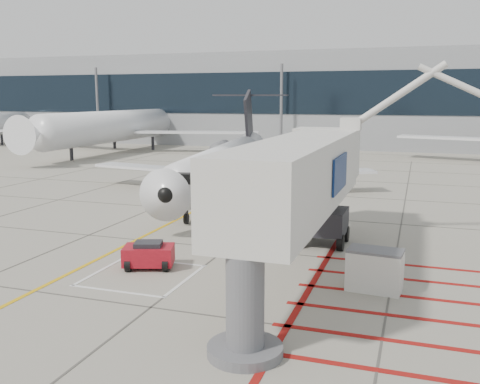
% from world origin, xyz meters
% --- Properties ---
extents(ground_plane, '(260.00, 260.00, 0.00)m').
position_xyz_m(ground_plane, '(0.00, 0.00, 0.00)').
color(ground_plane, '#9C9887').
rests_on(ground_plane, ground).
extents(regional_jet, '(27.78, 33.11, 7.90)m').
position_xyz_m(regional_jet, '(-5.05, 15.18, 3.95)').
color(regional_jet, white).
rests_on(regional_jet, ground_plane).
extents(jet_bridge, '(9.20, 19.22, 7.66)m').
position_xyz_m(jet_bridge, '(4.34, 0.24, 3.83)').
color(jet_bridge, silver).
rests_on(jet_bridge, ground_plane).
extents(pushback_tug, '(2.46, 1.95, 1.25)m').
position_xyz_m(pushback_tug, '(-2.20, -0.00, 0.62)').
color(pushback_tug, '#A30F1D').
rests_on(pushback_tug, ground_plane).
extents(baggage_cart, '(1.92, 1.54, 1.05)m').
position_xyz_m(baggage_cart, '(1.64, 5.12, 0.53)').
color(baggage_cart, slate).
rests_on(baggage_cart, ground_plane).
extents(ground_power_unit, '(2.16, 1.39, 1.63)m').
position_xyz_m(ground_power_unit, '(7.40, 0.34, 0.81)').
color(ground_power_unit, silver).
rests_on(ground_power_unit, ground_plane).
extents(cone_nose, '(0.32, 0.32, 0.44)m').
position_xyz_m(cone_nose, '(-0.79, 3.19, 0.22)').
color(cone_nose, orange).
rests_on(cone_nose, ground_plane).
extents(cone_side, '(0.39, 0.39, 0.55)m').
position_xyz_m(cone_side, '(1.17, 8.98, 0.27)').
color(cone_side, '#FA420D').
rests_on(cone_side, ground_plane).
extents(terminal_building, '(180.00, 28.00, 14.00)m').
position_xyz_m(terminal_building, '(10.00, 70.00, 7.00)').
color(terminal_building, gray).
rests_on(terminal_building, ground_plane).
extents(terminal_glass_band, '(180.00, 0.10, 6.00)m').
position_xyz_m(terminal_glass_band, '(10.00, 55.95, 8.00)').
color(terminal_glass_band, black).
rests_on(terminal_glass_band, ground_plane).
extents(bg_aircraft_b, '(37.50, 41.67, 12.50)m').
position_xyz_m(bg_aircraft_b, '(-30.38, 46.00, 6.25)').
color(bg_aircraft_b, silver).
rests_on(bg_aircraft_b, ground_plane).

